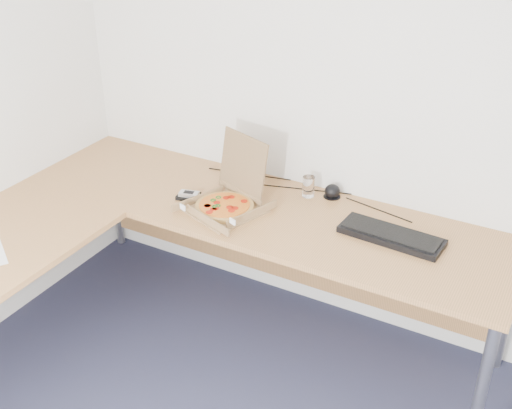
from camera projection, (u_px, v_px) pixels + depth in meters
The scene contains 10 objects.
room_shell at pixel (168, 311), 1.64m from camera, with size 3.50×3.50×2.50m, color silver, non-canonical shape.
desk at pixel (154, 236), 3.00m from camera, with size 2.50×2.20×0.73m.
pizza_box at pixel (227, 202), 3.15m from camera, with size 0.32×0.37×0.33m.
drinking_glass at pixel (308, 186), 3.26m from camera, with size 0.06×0.06×0.11m, color white.
keyboard at pixel (391, 236), 2.92m from camera, with size 0.47×0.17×0.03m, color black.
mouse at pixel (372, 222), 3.02m from camera, with size 0.10×0.06×0.03m, color black.
wallet at pixel (188, 196), 3.27m from camera, with size 0.11×0.09×0.02m, color black.
phone at pixel (189, 194), 3.25m from camera, with size 0.10×0.05×0.02m, color #B2B5BA.
dome_speaker at pixel (332, 190), 3.26m from camera, with size 0.09×0.09×0.07m, color black.
cable_bundle at pixel (302, 189), 3.35m from camera, with size 0.56×0.04×0.01m, color black, non-canonical shape.
Camera 1 is at (0.83, -1.03, 2.29)m, focal length 45.26 mm.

